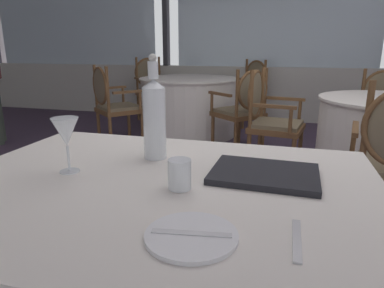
% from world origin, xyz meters
% --- Properties ---
extents(ground_plane, '(14.39, 14.39, 0.00)m').
position_xyz_m(ground_plane, '(0.00, 0.00, 0.00)').
color(ground_plane, '#47384C').
extents(window_wall_far, '(11.07, 0.14, 2.85)m').
position_xyz_m(window_wall_far, '(0.00, 3.45, 1.14)').
color(window_wall_far, beige).
rests_on(window_wall_far, ground_plane).
extents(foreground_table, '(1.34, 1.01, 0.76)m').
position_xyz_m(foreground_table, '(-0.14, -1.28, 0.38)').
color(foreground_table, white).
rests_on(foreground_table, ground_plane).
extents(side_plate, '(0.20, 0.20, 0.01)m').
position_xyz_m(side_plate, '(0.05, -1.56, 0.76)').
color(side_plate, white).
rests_on(side_plate, foreground_table).
extents(butter_knife, '(0.18, 0.04, 0.00)m').
position_xyz_m(butter_knife, '(0.05, -1.56, 0.77)').
color(butter_knife, silver).
rests_on(butter_knife, foreground_table).
extents(dinner_fork, '(0.02, 0.17, 0.00)m').
position_xyz_m(dinner_fork, '(0.27, -1.51, 0.76)').
color(dinner_fork, silver).
rests_on(dinner_fork, foreground_table).
extents(water_bottle, '(0.08, 0.08, 0.37)m').
position_xyz_m(water_bottle, '(-0.23, -1.06, 0.91)').
color(water_bottle, white).
rests_on(water_bottle, foreground_table).
extents(wine_glass, '(0.09, 0.09, 0.18)m').
position_xyz_m(wine_glass, '(-0.45, -1.27, 0.89)').
color(wine_glass, white).
rests_on(wine_glass, foreground_table).
extents(water_tumbler, '(0.07, 0.07, 0.09)m').
position_xyz_m(water_tumbler, '(-0.06, -1.31, 0.80)').
color(water_tumbler, white).
rests_on(water_tumbler, foreground_table).
extents(menu_book, '(0.34, 0.26, 0.02)m').
position_xyz_m(menu_book, '(0.18, -1.15, 0.77)').
color(menu_book, black).
rests_on(menu_book, foreground_table).
extents(dining_chair_1_0, '(0.59, 0.54, 0.93)m').
position_xyz_m(dining_chair_1_0, '(1.23, 1.82, 0.54)').
color(dining_chair_1_0, brown).
rests_on(dining_chair_1_0, ground_plane).
extents(dining_chair_1_1, '(0.54, 0.59, 0.96)m').
position_xyz_m(dining_chair_1_1, '(0.08, 1.03, 0.56)').
color(dining_chair_1_1, brown).
rests_on(dining_chair_1_1, ground_plane).
extents(background_table_2, '(1.32, 1.32, 0.76)m').
position_xyz_m(background_table_2, '(-1.02, 2.25, 0.38)').
color(background_table_2, white).
rests_on(background_table_2, ground_plane).
extents(dining_chair_2_0, '(0.66, 0.65, 0.97)m').
position_xyz_m(dining_chair_2_0, '(-0.30, 3.07, 0.56)').
color(dining_chair_2_0, brown).
rests_on(dining_chair_2_0, ground_plane).
extents(dining_chair_2_1, '(0.66, 0.66, 1.00)m').
position_xyz_m(dining_chair_2_1, '(-1.84, 2.97, 0.58)').
color(dining_chair_2_1, brown).
rests_on(dining_chair_2_1, ground_plane).
extents(dining_chair_2_2, '(0.66, 0.65, 0.95)m').
position_xyz_m(dining_chair_2_2, '(-1.74, 1.43, 0.55)').
color(dining_chair_2_2, brown).
rests_on(dining_chair_2_2, ground_plane).
extents(dining_chair_2_3, '(0.65, 0.66, 0.94)m').
position_xyz_m(dining_chair_2_3, '(-0.20, 1.53, 0.54)').
color(dining_chair_2_3, brown).
rests_on(dining_chair_2_3, ground_plane).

